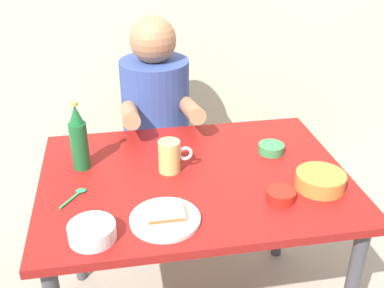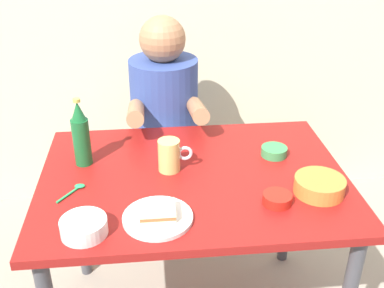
{
  "view_description": "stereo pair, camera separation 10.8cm",
  "coord_description": "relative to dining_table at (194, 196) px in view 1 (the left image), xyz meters",
  "views": [
    {
      "loc": [
        -0.25,
        -1.39,
        1.63
      ],
      "look_at": [
        0.0,
        0.05,
        0.84
      ],
      "focal_mm": 43.28,
      "sensor_mm": 36.0,
      "label": 1
    },
    {
      "loc": [
        -0.15,
        -1.41,
        1.63
      ],
      "look_at": [
        0.0,
        0.05,
        0.84
      ],
      "focal_mm": 43.28,
      "sensor_mm": 36.0,
      "label": 2
    }
  ],
  "objects": [
    {
      "name": "stool",
      "position": [
        -0.07,
        0.63,
        -0.3
      ],
      "size": [
        0.34,
        0.34,
        0.45
      ],
      "color": "#4C4C51",
      "rests_on": "ground"
    },
    {
      "name": "person_seated",
      "position": [
        -0.07,
        0.62,
        0.12
      ],
      "size": [
        0.33,
        0.56,
        0.72
      ],
      "color": "#33478C",
      "rests_on": "stool"
    },
    {
      "name": "spoon",
      "position": [
        -0.41,
        -0.06,
        0.1
      ],
      "size": [
        0.09,
        0.1,
        0.01
      ],
      "color": "#26A559",
      "rests_on": "dining_table"
    },
    {
      "name": "soup_bowl_orange",
      "position": [
        0.41,
        -0.15,
        0.12
      ],
      "size": [
        0.17,
        0.17,
        0.05
      ],
      "color": "orange",
      "rests_on": "dining_table"
    },
    {
      "name": "beer_bottle",
      "position": [
        -0.4,
        0.12,
        0.21
      ],
      "size": [
        0.06,
        0.06,
        0.26
      ],
      "color": "#19602D",
      "rests_on": "dining_table"
    },
    {
      "name": "plate_orange",
      "position": [
        -0.14,
        -0.25,
        0.1
      ],
      "size": [
        0.22,
        0.22,
        0.01
      ],
      "primitive_type": "cylinder",
      "color": "silver",
      "rests_on": "dining_table"
    },
    {
      "name": "dip_bowl_green",
      "position": [
        0.33,
        0.11,
        0.11
      ],
      "size": [
        0.1,
        0.1,
        0.03
      ],
      "color": "#388C4C",
      "rests_on": "dining_table"
    },
    {
      "name": "dining_table",
      "position": [
        0.0,
        0.0,
        0.0
      ],
      "size": [
        1.1,
        0.8,
        0.74
      ],
      "color": "maroon",
      "rests_on": "ground"
    },
    {
      "name": "sandwich",
      "position": [
        -0.14,
        -0.25,
        0.13
      ],
      "size": [
        0.11,
        0.09,
        0.04
      ],
      "color": "beige",
      "rests_on": "plate_orange"
    },
    {
      "name": "beer_mug",
      "position": [
        -0.08,
        0.05,
        0.15
      ],
      "size": [
        0.13,
        0.08,
        0.12
      ],
      "color": "#D1BC66",
      "rests_on": "dining_table"
    },
    {
      "name": "sambal_bowl_red",
      "position": [
        0.25,
        -0.2,
        0.11
      ],
      "size": [
        0.1,
        0.1,
        0.03
      ],
      "color": "#B21E14",
      "rests_on": "dining_table"
    },
    {
      "name": "rice_bowl_white",
      "position": [
        -0.36,
        -0.29,
        0.12
      ],
      "size": [
        0.14,
        0.14,
        0.05
      ],
      "color": "silver",
      "rests_on": "dining_table"
    }
  ]
}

